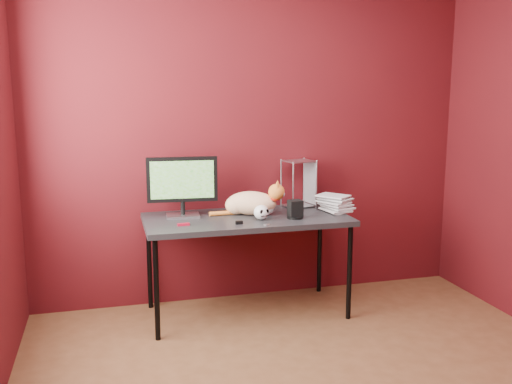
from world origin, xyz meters
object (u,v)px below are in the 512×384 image
object	(u,v)px
desk	(247,223)
skull_mug	(261,212)
monitor	(182,184)
speaker	(295,210)
book_stack	(329,121)
cat	(252,203)

from	to	relation	value
desk	skull_mug	world-z (taller)	skull_mug
monitor	speaker	size ratio (longest dim) A/B	3.83
desk	book_stack	distance (m)	0.98
desk	skull_mug	bearing A→B (deg)	-56.55
desk	monitor	distance (m)	0.56
monitor	book_stack	distance (m)	1.18
cat	book_stack	distance (m)	0.84
desk	speaker	xyz separation A→B (m)	(0.33, -0.14, 0.11)
cat	monitor	bearing A→B (deg)	-163.99
monitor	skull_mug	distance (m)	0.62
skull_mug	speaker	distance (m)	0.25
monitor	book_stack	world-z (taller)	book_stack
monitor	desk	bearing A→B (deg)	-10.11
speaker	book_stack	bearing A→B (deg)	19.21
monitor	book_stack	bearing A→B (deg)	-2.20
monitor	cat	xyz separation A→B (m)	(0.51, -0.06, -0.16)
desk	skull_mug	distance (m)	0.18
monitor	speaker	world-z (taller)	monitor
cat	skull_mug	size ratio (longest dim) A/B	4.83
monitor	cat	distance (m)	0.54
desk	monitor	bearing A→B (deg)	165.39
book_stack	skull_mug	bearing A→B (deg)	-168.61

